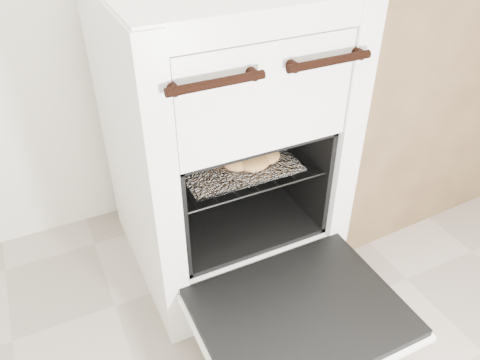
{
  "coord_description": "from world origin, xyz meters",
  "views": [
    {
      "loc": [
        -0.41,
        -0.12,
        1.29
      ],
      "look_at": [
        0.12,
        0.98,
        0.43
      ],
      "focal_mm": 35.0,
      "sensor_mm": 36.0,
      "label": 1
    }
  ],
  "objects": [
    {
      "name": "counter",
      "position": [
        0.94,
        1.23,
        0.46
      ],
      "size": [
        0.95,
        0.66,
        0.93
      ],
      "primitive_type": "cube",
      "rotation": [
        0.0,
        0.0,
        0.04
      ],
      "color": "brown",
      "rests_on": "ground"
    },
    {
      "name": "baked_rolls",
      "position": [
        0.12,
        0.99,
        0.51
      ],
      "size": [
        0.32,
        0.22,
        0.05
      ],
      "color": "tan",
      "rests_on": "foil_sheet"
    },
    {
      "name": "oven_rack",
      "position": [
        0.12,
        1.07,
        0.47
      ],
      "size": [
        0.47,
        0.46,
        0.01
      ],
      "color": "black",
      "rests_on": "stove"
    },
    {
      "name": "foil_sheet",
      "position": [
        0.12,
        1.04,
        0.48
      ],
      "size": [
        0.37,
        0.33,
        0.01
      ],
      "primitive_type": "cube",
      "color": "white",
      "rests_on": "oven_rack"
    },
    {
      "name": "oven_door",
      "position": [
        0.12,
        0.59,
        0.22
      ],
      "size": [
        0.59,
        0.46,
        0.04
      ],
      "color": "black",
      "rests_on": "stove"
    },
    {
      "name": "stove",
      "position": [
        0.12,
        1.14,
        0.49
      ],
      "size": [
        0.65,
        0.73,
        1.0
      ],
      "color": "white",
      "rests_on": "ground"
    }
  ]
}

